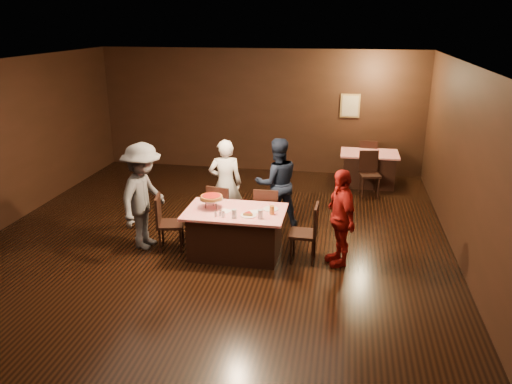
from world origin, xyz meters
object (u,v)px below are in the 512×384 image
plate_empty (271,209)px  glass_front_left (234,214)px  chair_far_right (267,212)px  glass_amber (272,210)px  main_table (236,233)px  diner_white_jacket (225,184)px  chair_back_near (370,174)px  diner_navy_hoodie (277,183)px  chair_end_right (303,233)px  chair_back_far (368,158)px  chair_far_left (223,209)px  pizza_stand (212,197)px  back_table (368,169)px  diner_grey_knit (144,196)px  diner_red_shirt (340,217)px  chair_end_left (171,223)px  glass_front_right (260,214)px

plate_empty → glass_front_left: (-0.50, -0.45, 0.06)m
chair_far_right → glass_amber: 0.90m
main_table → diner_white_jacket: (-0.43, 1.14, 0.44)m
chair_back_near → diner_navy_hoodie: (-1.75, -2.08, 0.36)m
glass_front_left → chair_end_right: bearing=15.9°
chair_back_far → chair_far_left: bearing=61.1°
chair_far_right → diner_white_jacket: (-0.83, 0.39, 0.35)m
chair_far_right → pizza_stand: (-0.80, -0.70, 0.48)m
back_table → glass_amber: (-1.64, -4.14, 0.46)m
chair_end_right → chair_back_near: (1.14, 3.39, 0.00)m
chair_far_right → plate_empty: (0.15, -0.60, 0.30)m
chair_far_right → diner_white_jacket: size_ratio=0.58×
chair_back_far → chair_far_right: bearing=69.9°
diner_white_jacket → diner_grey_knit: size_ratio=0.92×
diner_red_shirt → plate_empty: bearing=-120.3°
main_table → glass_amber: glass_amber is taller
chair_far_right → diner_red_shirt: bearing=148.5°
plate_empty → diner_grey_knit: bearing=-177.0°
diner_red_shirt → glass_front_left: 1.64m
back_table → diner_white_jacket: 4.00m
chair_end_right → diner_white_jacket: 1.94m
chair_back_far → plate_empty: bearing=74.6°
chair_far_right → chair_back_near: size_ratio=1.00×
chair_end_right → diner_navy_hoodie: diner_navy_hoodie is taller
diner_white_jacket → plate_empty: diner_white_jacket is taller
back_table → pizza_stand: size_ratio=3.42×
chair_end_left → plate_empty: size_ratio=3.80×
chair_back_near → pizza_stand: pizza_stand is taller
main_table → chair_far_left: (-0.40, 0.75, 0.09)m
chair_end_right → diner_red_shirt: 0.64m
plate_empty → glass_amber: 0.22m
chair_end_left → chair_back_near: same height
diner_grey_knit → glass_front_right: bearing=-91.3°
chair_end_right → pizza_stand: (-1.50, 0.05, 0.48)m
back_table → chair_back_near: size_ratio=1.37×
diner_grey_knit → plate_empty: size_ratio=7.20×
pizza_stand → glass_front_right: 0.91m
chair_end_right → diner_white_jacket: diner_white_jacket is taller
chair_far_right → glass_front_left: chair_far_right is taller
main_table → plate_empty: plate_empty is taller
chair_end_left → chair_end_right: 2.20m
diner_grey_knit → glass_amber: 2.16m
main_table → chair_back_far: chair_back_far is taller
diner_red_shirt → chair_far_right: bearing=-143.3°
chair_end_left → glass_front_left: (1.15, -0.30, 0.37)m
diner_grey_knit → glass_front_left: bearing=-95.0°
main_table → plate_empty: bearing=15.3°
glass_front_right → diner_red_shirt: bearing=11.5°
chair_back_near → plate_empty: bearing=-128.7°
main_table → diner_red_shirt: diner_red_shirt is taller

